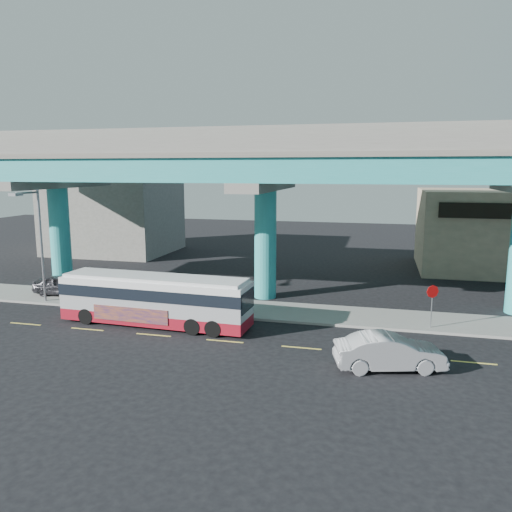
% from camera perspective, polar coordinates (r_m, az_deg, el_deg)
% --- Properties ---
extents(ground, '(120.00, 120.00, 0.00)m').
position_cam_1_polar(ground, '(26.47, -3.39, -9.48)').
color(ground, black).
rests_on(ground, ground).
extents(sidewalk, '(70.00, 4.00, 0.15)m').
position_cam_1_polar(sidewalk, '(31.49, -0.38, -6.14)').
color(sidewalk, gray).
rests_on(sidewalk, ground).
extents(lane_markings, '(58.00, 0.12, 0.01)m').
position_cam_1_polar(lane_markings, '(26.20, -3.59, -9.68)').
color(lane_markings, '#D8C64C').
rests_on(lane_markings, ground).
extents(viaduct, '(52.00, 12.40, 11.70)m').
position_cam_1_polar(viaduct, '(33.77, 1.15, 10.51)').
color(viaduct, teal).
rests_on(viaduct, ground).
extents(building_beige, '(14.00, 10.23, 7.00)m').
position_cam_1_polar(building_beige, '(48.23, 26.50, 2.59)').
color(building_beige, '#C3AC8B').
rests_on(building_beige, ground).
extents(building_concrete, '(12.00, 10.00, 9.00)m').
position_cam_1_polar(building_concrete, '(55.34, -15.93, 5.09)').
color(building_concrete, gray).
rests_on(building_concrete, ground).
extents(transit_bus, '(11.21, 2.92, 2.85)m').
position_cam_1_polar(transit_bus, '(28.95, -11.45, -4.74)').
color(transit_bus, maroon).
rests_on(transit_bus, ground).
extents(sedan, '(4.03, 5.62, 1.58)m').
position_cam_1_polar(sedan, '(23.24, 14.99, -10.55)').
color(sedan, '#A6A6AB').
rests_on(sedan, ground).
extents(parked_car, '(1.95, 4.19, 1.38)m').
position_cam_1_polar(parked_car, '(37.12, -21.20, -3.13)').
color(parked_car, '#2D2C31').
rests_on(parked_car, sidewalk).
extents(street_lamp, '(0.50, 2.42, 7.37)m').
position_cam_1_polar(street_lamp, '(34.86, -23.97, 2.76)').
color(street_lamp, gray).
rests_on(street_lamp, sidewalk).
extents(stop_sign, '(0.66, 0.36, 2.41)m').
position_cam_1_polar(stop_sign, '(28.97, 19.50, -4.47)').
color(stop_sign, gray).
rests_on(stop_sign, sidewalk).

